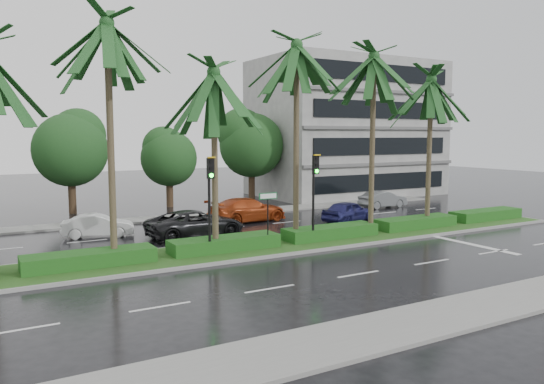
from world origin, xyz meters
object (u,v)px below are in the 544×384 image
car_red (247,210)px  street_sign (268,206)px  signal_median_left (210,191)px  car_darkgrey (196,224)px  car_blue (348,211)px  car_white (98,225)px  car_grey (383,199)px

car_red → street_sign: bearing=152.6°
signal_median_left → car_red: size_ratio=0.84×
car_darkgrey → car_red: car_red is taller
street_sign → car_darkgrey: street_sign is taller
signal_median_left → car_blue: bearing=23.1°
car_white → car_grey: (20.96, 1.16, 0.02)m
car_white → car_darkgrey: bearing=-106.7°
car_grey → signal_median_left: bearing=115.6°
car_darkgrey → car_blue: car_darkgrey is taller
street_sign → car_grey: size_ratio=0.68×
signal_median_left → car_grey: bearing=26.5°
car_red → car_blue: car_red is taller
street_sign → car_darkgrey: (-1.75, 4.75, -1.39)m
car_darkgrey → car_red: (4.69, 3.17, 0.02)m
car_white → car_red: car_red is taller
signal_median_left → street_sign: bearing=3.5°
car_white → signal_median_left: bearing=-142.5°
car_darkgrey → car_white: bearing=54.2°
signal_median_left → car_white: (-3.25, 7.66, -2.39)m
signal_median_left → car_red: bearing=53.7°
signal_median_left → car_white: 8.65m
street_sign → car_white: (-6.25, 7.48, -1.51)m
car_blue → car_grey: 7.48m
car_red → car_white: bearing=85.8°
signal_median_left → street_sign: (3.00, 0.18, -0.87)m
signal_median_left → car_darkgrey: size_ratio=0.82×
car_red → car_grey: 11.79m
car_darkgrey → car_grey: (16.46, 3.89, -0.11)m
car_blue → car_grey: size_ratio=1.03×
car_red → car_blue: size_ratio=1.32×
car_darkgrey → car_red: size_ratio=1.02×
street_sign → car_red: street_sign is taller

